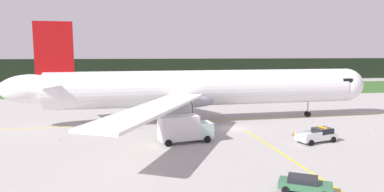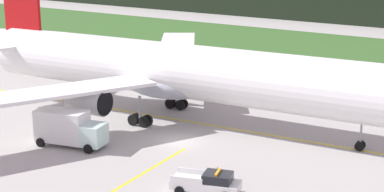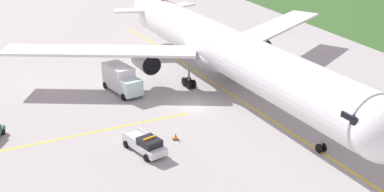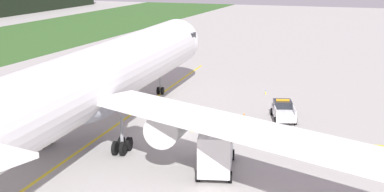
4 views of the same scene
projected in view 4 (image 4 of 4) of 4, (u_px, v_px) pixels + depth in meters
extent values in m
plane|color=#A4A09C|center=(171.00, 134.00, 56.27)|extent=(320.00, 320.00, 0.00)
cube|color=yellow|center=(98.00, 138.00, 55.18)|extent=(79.12, 6.51, 0.01)
cube|color=yellow|center=(344.00, 143.00, 53.70)|extent=(2.52, 28.36, 0.01)
cylinder|color=white|center=(96.00, 79.00, 53.93)|extent=(49.89, 9.65, 5.79)
ellipsoid|color=white|center=(176.00, 41.00, 78.38)|extent=(6.80, 6.27, 5.79)
ellipsoid|color=#A6AAB8|center=(85.00, 102.00, 51.95)|extent=(10.83, 6.87, 3.18)
cube|color=black|center=(173.00, 35.00, 76.87)|extent=(2.22, 5.62, 0.70)
cube|color=white|center=(228.00, 125.00, 41.56)|extent=(14.94, 25.51, 0.35)
cylinder|color=#B0B0B0|center=(168.00, 125.00, 46.28)|extent=(4.27, 3.02, 2.71)
cylinder|color=black|center=(176.00, 118.00, 48.24)|extent=(0.31, 2.49, 2.49)
cylinder|color=gray|center=(160.00, 80.00, 72.53)|extent=(0.20, 0.20, 2.66)
cylinder|color=black|center=(158.00, 91.00, 72.89)|extent=(0.91, 0.29, 0.90)
cylinder|color=black|center=(162.00, 91.00, 72.76)|extent=(0.91, 0.29, 0.90)
cylinder|color=gray|center=(41.00, 125.00, 52.40)|extent=(0.28, 0.28, 2.66)
cylinder|color=black|center=(50.00, 137.00, 53.27)|extent=(1.22, 0.39, 1.20)
cylinder|color=black|center=(42.00, 137.00, 53.45)|extent=(1.22, 0.39, 1.20)
cylinder|color=black|center=(42.00, 142.00, 51.96)|extent=(1.22, 0.39, 1.20)
cylinder|color=black|center=(35.00, 141.00, 52.13)|extent=(1.22, 0.39, 1.20)
cylinder|color=gray|center=(122.00, 131.00, 50.53)|extent=(0.28, 0.28, 2.66)
cylinder|color=black|center=(121.00, 143.00, 51.57)|extent=(1.22, 0.39, 1.20)
cylinder|color=black|center=(129.00, 144.00, 51.40)|extent=(1.22, 0.39, 1.20)
cylinder|color=black|center=(115.00, 148.00, 50.25)|extent=(1.22, 0.39, 1.20)
cylinder|color=black|center=(123.00, 149.00, 50.08)|extent=(1.22, 0.39, 1.20)
cube|color=white|center=(283.00, 113.00, 61.24)|extent=(5.75, 3.48, 0.70)
cube|color=black|center=(283.00, 104.00, 62.03)|extent=(2.60, 2.37, 0.70)
cube|color=white|center=(276.00, 110.00, 59.88)|extent=(2.51, 0.86, 0.45)
cube|color=white|center=(294.00, 111.00, 59.82)|extent=(2.51, 0.86, 0.45)
cube|color=orange|center=(283.00, 100.00, 61.94)|extent=(0.60, 1.38, 0.16)
cylinder|color=black|center=(272.00, 112.00, 63.15)|extent=(0.80, 0.45, 0.76)
cylinder|color=black|center=(291.00, 112.00, 63.08)|extent=(0.80, 0.45, 0.76)
cylinder|color=black|center=(275.00, 121.00, 59.57)|extent=(0.80, 0.45, 0.76)
cylinder|color=black|center=(296.00, 121.00, 59.49)|extent=(0.80, 0.45, 0.76)
cube|color=silver|center=(218.00, 143.00, 48.92)|extent=(2.41, 2.78, 2.00)
cube|color=silver|center=(216.00, 150.00, 45.48)|extent=(5.37, 3.49, 3.03)
cylinder|color=#99999E|center=(216.00, 165.00, 46.80)|extent=(0.77, 0.28, 1.04)
cylinder|color=#99999E|center=(215.00, 174.00, 44.88)|extent=(0.77, 0.28, 1.04)
cylinder|color=black|center=(204.00, 154.00, 49.26)|extent=(0.94, 0.46, 0.90)
cylinder|color=black|center=(233.00, 155.00, 49.02)|extent=(0.94, 0.46, 0.90)
cylinder|color=black|center=(198.00, 176.00, 44.26)|extent=(0.94, 0.46, 0.90)
cylinder|color=black|center=(230.00, 177.00, 44.02)|extent=(0.94, 0.46, 0.90)
cube|color=black|center=(244.00, 119.00, 61.49)|extent=(0.60, 0.60, 0.03)
cone|color=orange|center=(244.00, 116.00, 61.40)|extent=(0.46, 0.46, 0.72)
cylinder|color=yellow|center=(266.00, 93.00, 72.84)|extent=(0.10, 0.10, 0.39)
sphere|color=blue|center=(266.00, 91.00, 72.79)|extent=(0.12, 0.12, 0.12)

